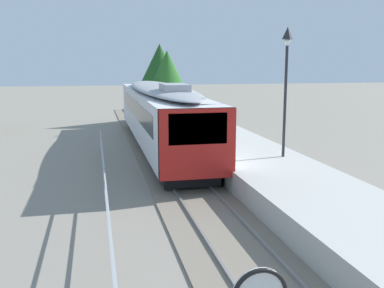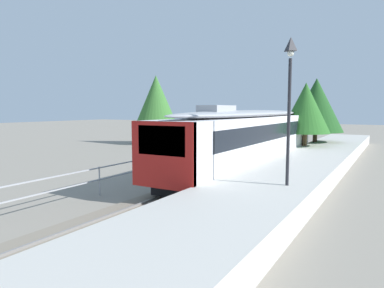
% 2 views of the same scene
% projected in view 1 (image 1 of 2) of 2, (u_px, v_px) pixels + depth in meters
% --- Properties ---
extents(ground_plane, '(160.00, 160.00, 0.00)m').
position_uv_depth(ground_plane, '(113.00, 194.00, 16.45)').
color(ground_plane, gray).
extents(track_rails, '(3.20, 60.00, 0.14)m').
position_uv_depth(track_rails, '(192.00, 189.00, 17.08)').
color(track_rails, slate).
rests_on(track_rails, ground).
extents(commuter_train, '(2.82, 18.74, 3.74)m').
position_uv_depth(commuter_train, '(160.00, 112.00, 24.55)').
color(commuter_train, silver).
rests_on(commuter_train, track_rails).
extents(station_platform, '(3.90, 60.00, 0.90)m').
position_uv_depth(station_platform, '(271.00, 174.00, 17.69)').
color(station_platform, '#B7B5AD').
rests_on(station_platform, ground).
extents(platform_lamp_mid_platform, '(0.34, 0.34, 5.35)m').
position_uv_depth(platform_lamp_mid_platform, '(286.00, 68.00, 18.09)').
color(platform_lamp_mid_platform, '#232328').
rests_on(platform_lamp_mid_platform, station_platform).
extents(tree_behind_carpark, '(4.53, 4.53, 6.29)m').
position_uv_depth(tree_behind_carpark, '(160.00, 73.00, 35.22)').
color(tree_behind_carpark, brown).
rests_on(tree_behind_carpark, ground).
extents(tree_distant_left, '(3.68, 3.68, 5.67)m').
position_uv_depth(tree_distant_left, '(167.00, 78.00, 31.60)').
color(tree_distant_left, brown).
rests_on(tree_distant_left, ground).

